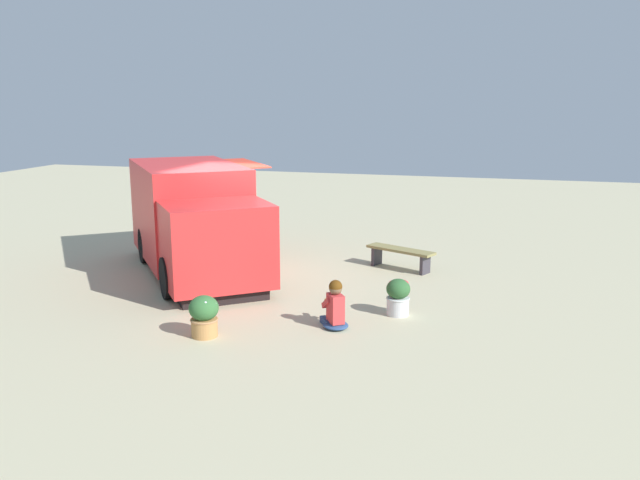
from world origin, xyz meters
TOP-DOWN VIEW (x-y plane):
  - ground_plane at (0.00, 0.00)m, footprint 40.00×40.00m
  - food_truck at (1.03, 0.01)m, footprint 4.98×5.52m
  - person_customer at (-2.94, 2.78)m, footprint 0.68×0.79m
  - planter_flowering_near at (-0.96, 3.80)m, footprint 0.50×0.50m
  - planter_flowering_far at (-3.89, 1.82)m, footprint 0.44×0.44m
  - plaza_bench at (-3.41, -1.46)m, footprint 1.68×1.06m

SIDE VIEW (x-z plane):
  - ground_plane at x=0.00m, z-range 0.00..0.00m
  - person_customer at x=-2.94m, z-range -0.08..0.78m
  - planter_flowering_far at x=-3.89m, z-range 0.01..0.69m
  - planter_flowering_near at x=-0.96m, z-range 0.02..0.72m
  - plaza_bench at x=-3.41m, z-range 0.12..0.61m
  - food_truck at x=1.03m, z-range -0.05..2.35m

